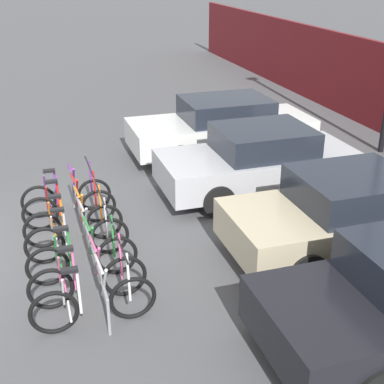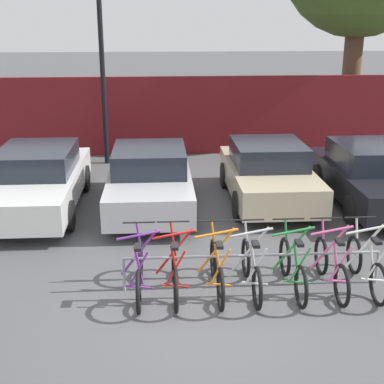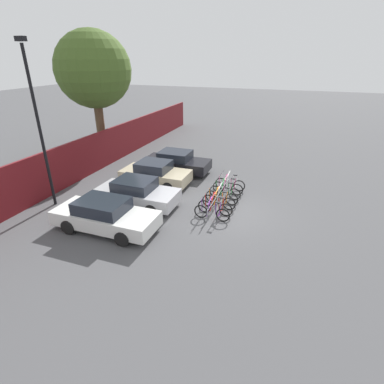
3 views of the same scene
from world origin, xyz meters
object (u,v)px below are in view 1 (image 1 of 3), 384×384
bike_rack (87,232)px  bicycle_white (94,302)px  bicycle_red (70,208)px  bicycle_silver (78,238)px  bicycle_orange (74,224)px  bicycle_green (83,258)px  car_white (222,126)px  car_beige (346,214)px  bicycle_purple (67,196)px  bicycle_pink (88,280)px  car_silver (259,161)px

bike_rack → bicycle_white: 1.81m
bicycle_red → bicycle_silver: (1.20, 0.00, 0.00)m
bicycle_orange → bike_rack: bearing=15.6°
bicycle_orange → bicycle_green: (1.20, 0.00, 0.00)m
bicycle_orange → car_white: bearing=132.8°
bicycle_white → car_beige: bearing=97.9°
bicycle_red → car_beige: car_beige is taller
car_beige → bicycle_red: bearing=-118.5°
bicycle_purple → car_beige: 5.15m
bicycle_pink → car_silver: bearing=129.9°
bicycle_red → bicycle_orange: size_ratio=1.00×
bicycle_white → car_white: (-5.96, 4.07, 0.31)m
bicycle_red → car_beige: 4.87m
bicycle_purple → bicycle_white: (3.59, 0.00, 0.00)m
bicycle_pink → car_beige: 4.29m
car_silver → bike_rack: bearing=-66.3°
bicycle_green → car_silver: bearing=117.0°
bike_rack → bicycle_orange: bearing=-165.9°
bicycle_red → bicycle_silver: size_ratio=1.00×
bicycle_red → bicycle_orange: (0.66, 0.00, 0.00)m
bicycle_orange → car_silver: size_ratio=0.42×
bike_rack → bicycle_green: size_ratio=2.42×
bike_rack → car_beige: bearing=75.5°
bicycle_silver → bicycle_purple: bearing=-176.1°
bicycle_green → bicycle_silver: bearing=176.9°
bicycle_silver → bicycle_green: same height
bicycle_red → bicycle_pink: bearing=-1.6°
bicycle_white → car_silver: car_silver is taller
bicycle_pink → car_white: 6.77m
car_beige → car_silver: bearing=-173.1°
bicycle_purple → car_white: size_ratio=0.38×
bicycle_orange → car_silver: bearing=106.8°
car_white → bicycle_pink: bearing=-37.1°
bicycle_green → bicycle_pink: (0.62, 0.00, 0.00)m
bike_rack → bicycle_white: size_ratio=2.42×
bike_rack → bicycle_white: bicycle_white is taller
bike_rack → bicycle_silver: bicycle_silver is taller
bike_rack → bicycle_orange: 0.62m
bicycle_purple → bicycle_red: 0.54m
bicycle_pink → car_beige: (-0.16, 4.28, 0.31)m
car_white → bicycle_green: bearing=-40.5°
bicycle_silver → car_silver: bearing=116.3°
bicycle_pink → bicycle_white: bearing=3.6°
bicycle_purple → car_silver: size_ratio=0.42×
bike_rack → car_silver: 4.15m
bike_rack → car_silver: car_silver is taller
bike_rack → bicycle_purple: (-1.80, -0.15, -0.11)m
bicycle_pink → car_beige: size_ratio=0.43×
bike_rack → car_silver: (-1.67, 3.80, 0.20)m
bicycle_silver → bicycle_green: bearing=3.9°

